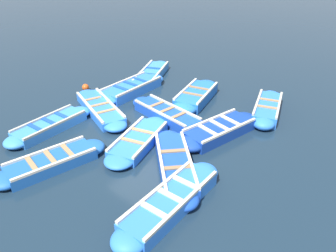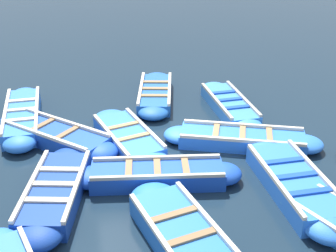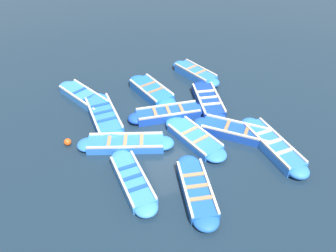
% 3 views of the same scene
% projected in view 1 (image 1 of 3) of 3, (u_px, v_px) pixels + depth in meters
% --- Properties ---
extents(ground_plane, '(120.00, 120.00, 0.00)m').
position_uv_depth(ground_plane, '(151.00, 128.00, 11.22)').
color(ground_plane, '#162838').
extents(boat_drifting, '(3.71, 0.99, 0.44)m').
position_uv_depth(boat_drifting, '(171.00, 202.00, 7.80)').
color(boat_drifting, blue).
rests_on(boat_drifting, ground).
extents(boat_mid_row, '(3.43, 1.75, 0.46)m').
position_uv_depth(boat_mid_row, '(196.00, 96.00, 13.05)').
color(boat_mid_row, blue).
rests_on(boat_mid_row, ground).
extents(boat_outer_left, '(1.99, 3.81, 0.38)m').
position_uv_depth(boat_outer_left, '(100.00, 109.00, 12.17)').
color(boat_outer_left, blue).
rests_on(boat_outer_left, ground).
extents(boat_stern_in, '(3.35, 1.76, 0.35)m').
position_uv_depth(boat_stern_in, '(139.00, 140.00, 10.28)').
color(boat_stern_in, blue).
rests_on(boat_stern_in, ground).
extents(boat_bow_out, '(1.18, 3.57, 0.42)m').
position_uv_depth(boat_bow_out, '(167.00, 114.00, 11.71)').
color(boat_bow_out, '#1947B7').
rests_on(boat_bow_out, ground).
extents(boat_broadside, '(3.38, 1.45, 0.39)m').
position_uv_depth(boat_broadside, '(51.00, 162.00, 9.24)').
color(boat_broadside, '#1E59AD').
rests_on(boat_broadside, ground).
extents(boat_tucked, '(3.69, 1.12, 0.45)m').
position_uv_depth(boat_tucked, '(132.00, 88.00, 13.74)').
color(boat_tucked, blue).
rests_on(boat_tucked, ground).
extents(boat_far_corner, '(3.20, 1.76, 0.46)m').
position_uv_depth(boat_far_corner, '(267.00, 109.00, 12.08)').
color(boat_far_corner, blue).
rests_on(boat_far_corner, ground).
extents(boat_outer_right, '(3.31, 1.00, 0.39)m').
position_uv_depth(boat_outer_right, '(50.00, 126.00, 11.04)').
color(boat_outer_right, '#3884E0').
rests_on(boat_outer_right, ground).
extents(boat_inner_gap, '(3.03, 3.20, 0.43)m').
position_uv_depth(boat_inner_gap, '(175.00, 165.00, 9.10)').
color(boat_inner_gap, '#1947B7').
rests_on(boat_inner_gap, ground).
extents(boat_near_quay, '(3.70, 2.33, 0.39)m').
position_uv_depth(boat_near_quay, '(151.00, 74.00, 15.23)').
color(boat_near_quay, '#3884E0').
rests_on(boat_near_quay, ground).
extents(boat_end_of_row, '(3.50, 1.55, 0.44)m').
position_uv_depth(boat_end_of_row, '(219.00, 130.00, 10.73)').
color(boat_end_of_row, navy).
rests_on(boat_end_of_row, ground).
extents(buoy_orange_near, '(0.29, 0.29, 0.29)m').
position_uv_depth(buoy_orange_near, '(86.00, 87.00, 13.96)').
color(buoy_orange_near, '#E05119').
rests_on(buoy_orange_near, ground).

